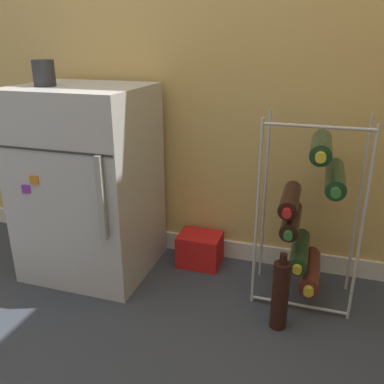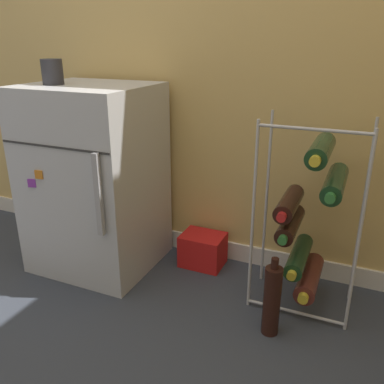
% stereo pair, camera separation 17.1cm
% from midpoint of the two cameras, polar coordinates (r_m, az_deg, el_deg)
% --- Properties ---
extents(ground_plane, '(14.00, 14.00, 0.00)m').
position_cam_midpoint_polar(ground_plane, '(1.63, -3.91, -18.41)').
color(ground_plane, '#333842').
extents(mini_fridge, '(0.54, 0.51, 0.85)m').
position_cam_midpoint_polar(mini_fridge, '(1.90, -10.97, 1.79)').
color(mini_fridge, '#B7BABF').
rests_on(mini_fridge, ground_plane).
extents(wine_rack, '(0.39, 0.33, 0.77)m').
position_cam_midpoint_polar(wine_rack, '(1.65, 18.86, -3.64)').
color(wine_rack, '#B2B2B7').
rests_on(wine_rack, ground_plane).
extents(soda_box, '(0.20, 0.16, 0.16)m').
position_cam_midpoint_polar(soda_box, '(1.97, 4.03, -8.14)').
color(soda_box, red).
rests_on(soda_box, ground_plane).
extents(fridge_top_cup, '(0.09, 0.09, 0.10)m').
position_cam_midpoint_polar(fridge_top_cup, '(1.83, -16.43, 15.86)').
color(fridge_top_cup, '#28282D').
rests_on(fridge_top_cup, mini_fridge).
extents(loose_bottle_floor, '(0.06, 0.06, 0.31)m').
position_cam_midpoint_polar(loose_bottle_floor, '(1.57, 14.34, -14.59)').
color(loose_bottle_floor, black).
rests_on(loose_bottle_floor, ground_plane).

